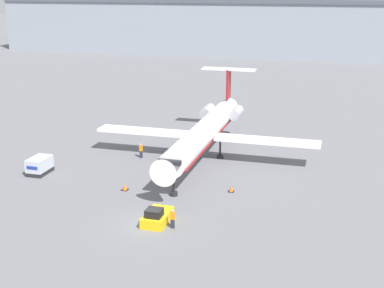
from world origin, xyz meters
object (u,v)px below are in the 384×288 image
Objects in this scene: airplane_main at (204,132)px; pushback_tug at (157,217)px; traffic_cone_right at (231,189)px; luggage_cart at (40,166)px; worker_by_wing at (141,150)px; worker_near_tug at (173,218)px; traffic_cone_left at (125,187)px.

airplane_main is 7.94× the size of pushback_tug.
pushback_tug is 5.93× the size of traffic_cone_right.
luggage_cart reaches higher than pushback_tug.
worker_by_wing is at bearing 43.14° from luggage_cart.
luggage_cart is at bearing 153.57° from worker_near_tug.
luggage_cart is 4.31× the size of traffic_cone_left.
worker_by_wing is 2.59× the size of traffic_cone_left.
worker_near_tug is at bearing -43.76° from traffic_cone_left.
worker_by_wing is 2.90× the size of traffic_cone_right.
traffic_cone_left is at bearing -78.02° from worker_by_wing.
worker_by_wing is at bearing -168.07° from airplane_main.
worker_by_wing is at bearing 101.98° from traffic_cone_left.
luggage_cart is (-16.63, -10.04, -2.58)m from airplane_main.
traffic_cone_left is (-5.90, 6.55, -0.28)m from pushback_tug.
airplane_main reaches higher than traffic_cone_left.
luggage_cart is 21.01m from worker_near_tug.
pushback_tug reaches higher than traffic_cone_left.
luggage_cart reaches higher than worker_by_wing.
traffic_cone_right reaches higher than traffic_cone_left.
luggage_cart is at bearing 169.48° from traffic_cone_left.
airplane_main is 8.21m from worker_by_wing.
airplane_main reaches higher than worker_near_tug.
worker_by_wing reaches higher than traffic_cone_left.
airplane_main is 47.13× the size of traffic_cone_right.
worker_by_wing reaches higher than worker_near_tug.
traffic_cone_left is (2.23, -10.51, -0.68)m from worker_by_wing.
traffic_cone_left is at bearing -166.69° from traffic_cone_right.
traffic_cone_left is (-5.40, -12.12, -3.22)m from airplane_main.
luggage_cart is (-17.13, 8.64, 0.36)m from pushback_tug.
pushback_tug is at bearing -47.99° from traffic_cone_left.
traffic_cone_right is (3.18, 9.82, -0.62)m from worker_near_tug.
pushback_tug is 10.33m from traffic_cone_right.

